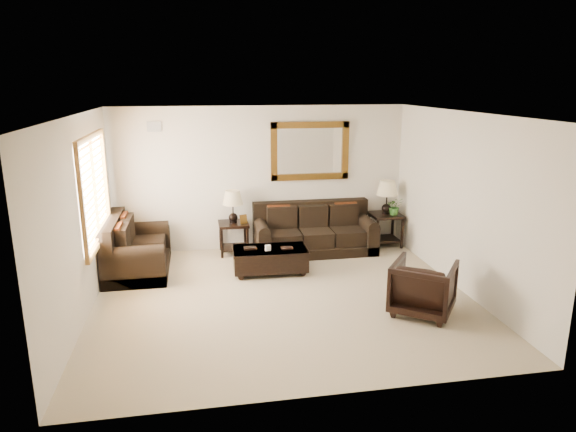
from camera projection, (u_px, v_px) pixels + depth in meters
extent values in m
cube|color=gray|center=(284.00, 298.00, 7.64)|extent=(5.50, 5.00, 0.01)
cube|color=white|center=(283.00, 114.00, 6.96)|extent=(5.50, 5.00, 0.01)
cube|color=beige|center=(261.00, 178.00, 9.68)|extent=(5.50, 0.01, 2.70)
cube|color=beige|center=(327.00, 272.00, 4.92)|extent=(5.50, 0.01, 2.70)
cube|color=beige|center=(80.00, 219.00, 6.83)|extent=(0.01, 5.00, 2.70)
cube|color=beige|center=(462.00, 202.00, 7.77)|extent=(0.01, 5.00, 2.70)
cube|color=white|center=(92.00, 190.00, 7.64)|extent=(0.01, 1.80, 1.50)
cube|color=brown|center=(90.00, 137.00, 7.44)|extent=(0.06, 1.96, 0.08)
cube|color=brown|center=(100.00, 241.00, 7.85)|extent=(0.06, 1.96, 0.08)
cube|color=brown|center=(82.00, 205.00, 6.75)|extent=(0.06, 0.08, 1.50)
cube|color=brown|center=(105.00, 179.00, 8.54)|extent=(0.06, 0.08, 1.50)
cube|color=brown|center=(95.00, 190.00, 7.64)|extent=(0.05, 0.05, 1.50)
cube|color=#432B0D|center=(310.00, 151.00, 9.68)|extent=(1.50, 0.06, 1.10)
cube|color=white|center=(310.00, 151.00, 9.70)|extent=(1.26, 0.01, 0.86)
cube|color=#999999|center=(154.00, 127.00, 9.08)|extent=(0.25, 0.02, 0.18)
cube|color=black|center=(314.00, 247.00, 9.68)|extent=(2.23, 0.96, 0.18)
cube|color=black|center=(311.00, 212.00, 9.88)|extent=(2.23, 0.22, 0.46)
cube|color=black|center=(284.00, 238.00, 9.50)|extent=(0.57, 0.79, 0.27)
cube|color=black|center=(315.00, 236.00, 9.61)|extent=(0.57, 0.79, 0.27)
cube|color=black|center=(345.00, 234.00, 9.71)|extent=(0.57, 0.79, 0.27)
cube|color=black|center=(262.00, 241.00, 9.47)|extent=(0.22, 0.96, 0.54)
cylinder|color=black|center=(261.00, 227.00, 9.40)|extent=(0.22, 0.94, 0.22)
cube|color=black|center=(366.00, 236.00, 9.81)|extent=(0.22, 0.96, 0.54)
cylinder|color=black|center=(366.00, 222.00, 9.74)|extent=(0.22, 0.94, 0.22)
cube|color=maroon|center=(279.00, 216.00, 9.60)|extent=(0.43, 0.19, 0.44)
cube|color=maroon|center=(346.00, 213.00, 9.82)|extent=(0.43, 0.19, 0.44)
cube|color=black|center=(139.00, 266.00, 8.70)|extent=(1.00, 1.68, 0.19)
cube|color=black|center=(112.00, 232.00, 8.48)|extent=(0.23, 1.68, 0.47)
cube|color=black|center=(137.00, 258.00, 8.35)|extent=(0.82, 0.58, 0.28)
cube|color=black|center=(141.00, 247.00, 8.93)|extent=(0.82, 0.58, 0.28)
cube|color=black|center=(133.00, 271.00, 7.96)|extent=(1.00, 0.23, 0.56)
cylinder|color=black|center=(132.00, 254.00, 7.89)|extent=(0.98, 0.23, 0.23)
cube|color=black|center=(142.00, 243.00, 9.34)|extent=(1.00, 0.23, 0.56)
cylinder|color=black|center=(141.00, 228.00, 9.27)|extent=(0.98, 0.23, 0.23)
cube|color=maroon|center=(122.00, 238.00, 8.17)|extent=(0.19, 0.44, 0.45)
cube|color=maroon|center=(127.00, 226.00, 8.85)|extent=(0.19, 0.44, 0.45)
cube|color=black|center=(233.00, 224.00, 9.48)|extent=(0.55, 0.55, 0.05)
cube|color=black|center=(234.00, 247.00, 9.60)|extent=(0.46, 0.46, 0.03)
cylinder|color=black|center=(222.00, 244.00, 9.30)|extent=(0.05, 0.05, 0.55)
cylinder|color=black|center=(248.00, 242.00, 9.38)|extent=(0.05, 0.05, 0.55)
cylinder|color=black|center=(221.00, 236.00, 9.74)|extent=(0.05, 0.05, 0.55)
cylinder|color=black|center=(245.00, 235.00, 9.82)|extent=(0.05, 0.05, 0.55)
sphere|color=black|center=(233.00, 217.00, 9.45)|extent=(0.17, 0.17, 0.17)
cylinder|color=black|center=(233.00, 208.00, 9.41)|extent=(0.02, 0.02, 0.36)
cone|color=#C9B686|center=(233.00, 197.00, 9.36)|extent=(0.38, 0.38, 0.26)
cube|color=#432B0D|center=(243.00, 219.00, 9.39)|extent=(0.15, 0.10, 0.17)
cube|color=black|center=(386.00, 215.00, 9.96)|extent=(0.58, 0.58, 0.05)
cube|color=black|center=(385.00, 239.00, 10.08)|extent=(0.50, 0.50, 0.03)
cylinder|color=black|center=(377.00, 235.00, 9.76)|extent=(0.05, 0.05, 0.58)
cylinder|color=black|center=(402.00, 234.00, 9.85)|extent=(0.05, 0.05, 0.58)
cylinder|color=black|center=(369.00, 228.00, 10.24)|extent=(0.05, 0.05, 0.58)
cylinder|color=black|center=(392.00, 227.00, 10.32)|extent=(0.05, 0.05, 0.58)
sphere|color=black|center=(386.00, 208.00, 9.93)|extent=(0.18, 0.18, 0.18)
cylinder|color=black|center=(387.00, 199.00, 9.88)|extent=(0.03, 0.03, 0.38)
cone|color=#C9B686|center=(387.00, 188.00, 9.83)|extent=(0.40, 0.40, 0.28)
sphere|color=black|center=(241.00, 277.00, 8.34)|extent=(0.11, 0.11, 0.11)
sphere|color=black|center=(303.00, 273.00, 8.52)|extent=(0.11, 0.11, 0.11)
sphere|color=black|center=(239.00, 267.00, 8.79)|extent=(0.11, 0.11, 0.11)
sphere|color=black|center=(297.00, 263.00, 8.96)|extent=(0.11, 0.11, 0.11)
cube|color=black|center=(270.00, 258.00, 8.60)|extent=(1.24, 0.70, 0.34)
cube|color=black|center=(270.00, 250.00, 8.56)|extent=(1.26, 0.71, 0.04)
cube|color=black|center=(250.00, 248.00, 8.54)|extent=(0.21, 0.15, 0.03)
cube|color=black|center=(287.00, 248.00, 8.56)|extent=(0.19, 0.14, 0.02)
cube|color=white|center=(268.00, 248.00, 8.45)|extent=(0.09, 0.07, 0.09)
imported|color=black|center=(423.00, 285.00, 7.05)|extent=(1.09, 1.08, 0.82)
imported|color=#29561D|center=(395.00, 208.00, 9.84)|extent=(0.34, 0.37, 0.26)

